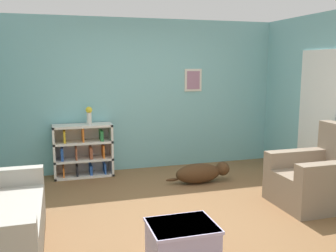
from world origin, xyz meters
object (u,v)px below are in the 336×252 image
object	(u,v)px
coffee_table	(182,242)
vase	(89,114)
bookshelf	(83,151)
recliner_chair	(320,178)
dog	(201,173)

from	to	relation	value
coffee_table	vase	size ratio (longest dim) A/B	2.13
coffee_table	vase	bearing A→B (deg)	100.39
bookshelf	coffee_table	size ratio (longest dim) A/B	1.54
recliner_chair	dog	distance (m)	1.74
recliner_chair	dog	world-z (taller)	recliner_chair
recliner_chair	dog	size ratio (longest dim) A/B	1.01
dog	vase	world-z (taller)	vase
recliner_chair	dog	bearing A→B (deg)	132.83
vase	coffee_table	bearing A→B (deg)	-79.61
recliner_chair	coffee_table	size ratio (longest dim) A/B	1.70
bookshelf	vase	size ratio (longest dim) A/B	3.28
coffee_table	dog	size ratio (longest dim) A/B	0.60
recliner_chair	coffee_table	xyz separation A→B (m)	(-2.23, -0.91, -0.15)
recliner_chair	coffee_table	world-z (taller)	recliner_chair
bookshelf	coffee_table	world-z (taller)	bookshelf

